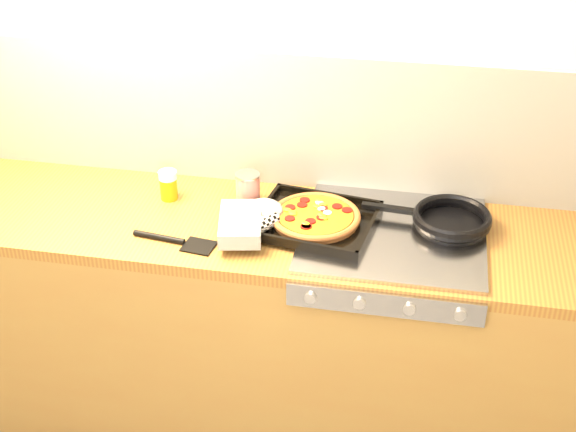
% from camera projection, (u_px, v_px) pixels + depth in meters
% --- Properties ---
extents(room_shell, '(3.20, 3.20, 3.20)m').
position_uv_depth(room_shell, '(276.00, 120.00, 2.83)').
color(room_shell, white).
rests_on(room_shell, ground).
extents(counter_run, '(3.20, 0.62, 0.90)m').
position_uv_depth(counter_run, '(262.00, 326.00, 2.95)').
color(counter_run, brown).
rests_on(counter_run, ground).
extents(stovetop, '(0.60, 0.56, 0.02)m').
position_uv_depth(stovetop, '(393.00, 235.00, 2.64)').
color(stovetop, '#9D9EA2').
rests_on(stovetop, counter_run).
extents(pizza_on_tray, '(0.54, 0.43, 0.07)m').
position_uv_depth(pizza_on_tray, '(295.00, 218.00, 2.66)').
color(pizza_on_tray, black).
rests_on(pizza_on_tray, stovetop).
extents(frying_pan, '(0.45, 0.28, 0.04)m').
position_uv_depth(frying_pan, '(450.00, 219.00, 2.66)').
color(frying_pan, black).
rests_on(frying_pan, stovetop).
extents(tomato_can, '(0.09, 0.09, 0.12)m').
position_uv_depth(tomato_can, '(248.00, 189.00, 2.79)').
color(tomato_can, maroon).
rests_on(tomato_can, counter_run).
extents(juice_glass, '(0.08, 0.08, 0.11)m').
position_uv_depth(juice_glass, '(168.00, 185.00, 2.83)').
color(juice_glass, '#CB7B0B').
rests_on(juice_glass, counter_run).
extents(wooden_spoon, '(0.30, 0.10, 0.02)m').
position_uv_depth(wooden_spoon, '(317.00, 198.00, 2.84)').
color(wooden_spoon, '#9A6B41').
rests_on(wooden_spoon, counter_run).
extents(black_spatula, '(0.29, 0.10, 0.02)m').
position_uv_depth(black_spatula, '(175.00, 241.00, 2.61)').
color(black_spatula, black).
rests_on(black_spatula, counter_run).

